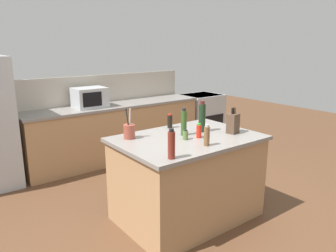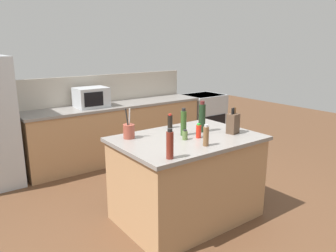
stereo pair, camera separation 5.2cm
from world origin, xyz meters
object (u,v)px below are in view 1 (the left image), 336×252
microwave (90,97)px  spice_jar_oregano (186,135)px  olive_oil_bottle (184,123)px  vinegar_bottle (171,145)px  soy_sauce_bottle (170,121)px  range_oven (201,117)px  hot_sauce_bottle (199,131)px  utensil_crock (129,131)px  pepper_grinder (207,136)px  wine_bottle (202,117)px  knife_block (233,123)px

microwave → spice_jar_oregano: 2.26m
olive_oil_bottle → spice_jar_oregano: (-0.09, -0.14, -0.09)m
vinegar_bottle → soy_sauce_bottle: 1.07m
range_oven → soy_sauce_bottle: (-2.15, -1.77, 0.55)m
hot_sauce_bottle → spice_jar_oregano: bearing=169.2°
range_oven → hot_sauce_bottle: hot_sauce_bottle is taller
utensil_crock → microwave: bearing=78.0°
range_oven → vinegar_bottle: size_ratio=3.42×
pepper_grinder → vinegar_bottle: 0.51m
utensil_crock → wine_bottle: wine_bottle is taller
utensil_crock → soy_sauce_bottle: 0.62m
wine_bottle → hot_sauce_bottle: 0.27m
wine_bottle → soy_sauce_bottle: size_ratio=2.08×
microwave → pepper_grinder: bearing=-88.3°
pepper_grinder → wine_bottle: wine_bottle is taller
microwave → pepper_grinder: microwave is taller
wine_bottle → microwave: bearing=100.6°
utensil_crock → soy_sauce_bottle: size_ratio=1.90×
pepper_grinder → utensil_crock: bearing=125.1°
range_oven → soy_sauce_bottle: bearing=-140.5°
knife_block → soy_sauce_bottle: 0.74m
spice_jar_oregano → vinegar_bottle: bearing=-142.0°
range_oven → hot_sauce_bottle: (-2.16, -2.29, 0.55)m
vinegar_bottle → spice_jar_oregano: 0.60m
microwave → soy_sauce_bottle: size_ratio=2.88×
range_oven → knife_block: bearing=-126.1°
wine_bottle → spice_jar_oregano: wine_bottle is taller
vinegar_bottle → soy_sauce_bottle: (0.64, 0.85, -0.05)m
range_oven → pepper_grinder: 3.47m
range_oven → vinegar_bottle: vinegar_bottle is taller
microwave → knife_block: size_ratio=1.68×
knife_block → olive_oil_bottle: 0.56m
utensil_crock → wine_bottle: 0.84m
range_oven → microwave: microwave is taller
microwave → hot_sauce_bottle: bearing=-84.9°
pepper_grinder → microwave: bearing=91.7°
microwave → pepper_grinder: size_ratio=2.28×
utensil_crock → vinegar_bottle: size_ratio=1.19×
microwave → vinegar_bottle: (-0.43, -2.63, -0.03)m
vinegar_bottle → hot_sauce_bottle: (0.63, 0.34, -0.05)m
hot_sauce_bottle → knife_block: bearing=-11.9°
olive_oil_bottle → soy_sauce_bottle: (0.08, 0.35, -0.06)m
range_oven → knife_block: (-1.73, -2.38, 0.59)m
utensil_crock → olive_oil_bottle: (0.54, -0.25, 0.06)m
pepper_grinder → olive_oil_bottle: size_ratio=0.71×
wine_bottle → olive_oil_bottle: bearing=178.3°
hot_sauce_bottle → soy_sauce_bottle: soy_sauce_bottle is taller
knife_block → olive_oil_bottle: (-0.49, 0.26, 0.03)m
wine_bottle → hot_sauce_bottle: size_ratio=2.27×
pepper_grinder → soy_sauce_bottle: bearing=79.9°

